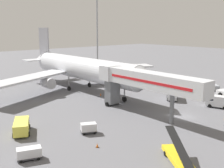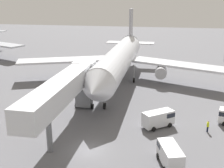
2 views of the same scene
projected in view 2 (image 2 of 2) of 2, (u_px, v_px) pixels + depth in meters
name	position (u px, v px, depth m)	size (l,w,h in m)	color
ground_plane	(89.00, 151.00, 35.11)	(300.00, 300.00, 0.00)	slate
airplane_at_gate	(120.00, 59.00, 61.12)	(47.12, 46.97, 14.99)	silver
jet_bridge	(66.00, 88.00, 39.32)	(3.46, 22.73, 7.87)	silver
service_van_mid_right	(159.00, 118.00, 41.19)	(4.74, 4.32, 2.36)	silver
service_van_far_left	(170.00, 154.00, 31.87)	(3.14, 4.80, 2.28)	silver
ground_crew_worker_midground	(208.00, 126.00, 39.66)	(0.40, 0.40, 1.70)	#1E2333
safety_cone_bravo	(111.00, 93.00, 55.00)	(0.35, 0.35, 0.53)	black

